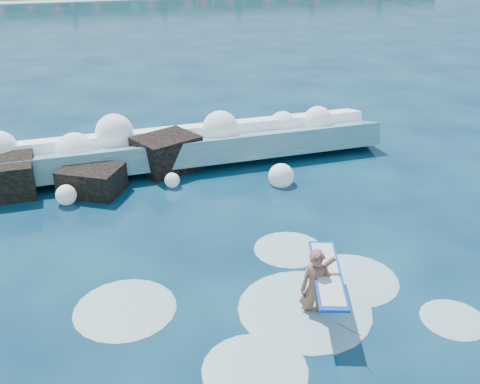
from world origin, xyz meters
The scene contains 7 objects.
ground centered at (0.00, 0.00, 0.00)m, with size 200.00×200.00×0.00m, color #071E3B.
wet_band centered at (0.00, 67.00, 0.04)m, with size 140.00×5.00×0.08m, color silver.
breaking_wave centered at (-0.09, 7.63, 0.52)m, with size 17.27×2.72×1.49m.
rock_cluster centered at (-2.73, 6.64, 0.46)m, with size 8.22×3.47×1.44m.
surfer_with_board centered at (1.99, -2.09, 0.71)m, with size 1.45×3.05×1.93m.
wave_spray centered at (-0.63, 7.57, 0.94)m, with size 14.47×4.60×2.06m.
surf_foam centered at (1.34, -1.59, 0.00)m, with size 8.77×5.94×0.15m.
Camera 1 is at (-2.59, -10.77, 7.62)m, focal length 40.00 mm.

